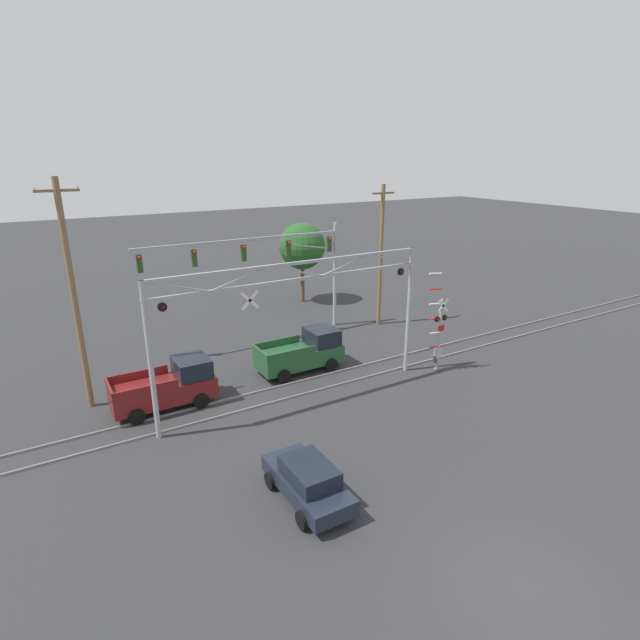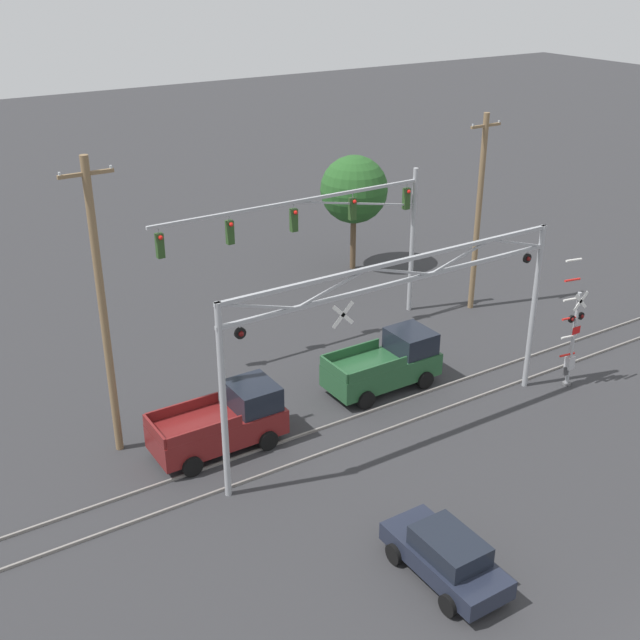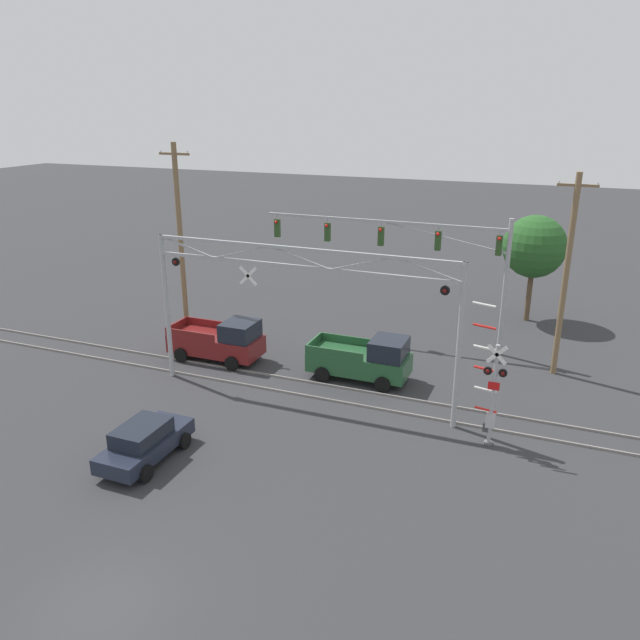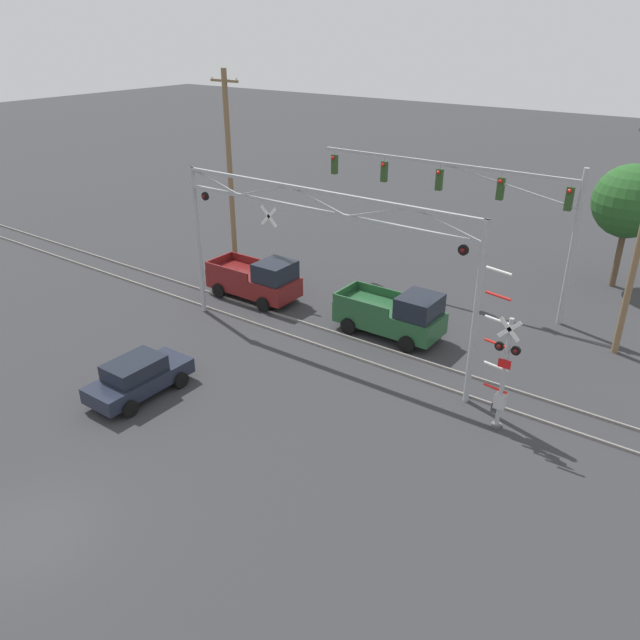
{
  "view_description": "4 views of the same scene",
  "coord_description": "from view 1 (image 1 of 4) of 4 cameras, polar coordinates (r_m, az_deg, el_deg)",
  "views": [
    {
      "loc": [
        -10.64,
        -6.49,
        11.79
      ],
      "look_at": [
        0.79,
        12.68,
        4.31
      ],
      "focal_mm": 28.0,
      "sensor_mm": 36.0,
      "label": 1
    },
    {
      "loc": [
        -16.19,
        -6.81,
        16.65
      ],
      "look_at": [
        -1.87,
        15.68,
        4.36
      ],
      "focal_mm": 45.0,
      "sensor_mm": 36.0,
      "label": 2
    },
    {
      "loc": [
        10.4,
        -10.06,
        12.8
      ],
      "look_at": [
        1.2,
        12.85,
        4.17
      ],
      "focal_mm": 35.0,
      "sensor_mm": 36.0,
      "label": 3
    },
    {
      "loc": [
        14.15,
        -5.91,
        12.94
      ],
      "look_at": [
        0.74,
        12.64,
        1.96
      ],
      "focal_mm": 35.0,
      "sensor_mm": 36.0,
      "label": 4
    }
  ],
  "objects": [
    {
      "name": "background_tree_beyond_span",
      "position": [
        40.8,
        -2.05,
        8.41
      ],
      "size": [
        3.76,
        3.76,
        6.54
      ],
      "color": "brown",
      "rests_on": "ground_plane"
    },
    {
      "name": "pickup_truck_following",
      "position": [
        25.53,
        -16.87,
        -7.23
      ],
      "size": [
        4.87,
        2.27,
        2.25
      ],
      "color": "maroon",
      "rests_on": "ground_plane"
    },
    {
      "name": "crossing_gantry",
      "position": [
        23.61,
        -2.65,
        1.82
      ],
      "size": [
        14.11,
        0.27,
        7.06
      ],
      "color": "#9EA0A5",
      "rests_on": "ground_plane"
    },
    {
      "name": "rail_track_near",
      "position": [
        25.71,
        -2.76,
        -8.68
      ],
      "size": [
        80.0,
        0.08,
        0.1
      ],
      "primitive_type": "cube",
      "color": "gray",
      "rests_on": "ground_plane"
    },
    {
      "name": "pickup_truck_lead",
      "position": [
        28.43,
        -1.88,
        -3.69
      ],
      "size": [
        4.88,
        2.27,
        2.25
      ],
      "color": "#23512D",
      "rests_on": "ground_plane"
    },
    {
      "name": "utility_pole_right",
      "position": [
        35.24,
        6.96,
        7.4
      ],
      "size": [
        1.8,
        0.28,
        9.86
      ],
      "color": "brown",
      "rests_on": "ground_plane"
    },
    {
      "name": "rail_track_far",
      "position": [
        26.85,
        -4.22,
        -7.46
      ],
      "size": [
        80.0,
        0.08,
        0.1
      ],
      "primitive_type": "cube",
      "color": "gray",
      "rests_on": "ground_plane"
    },
    {
      "name": "utility_pole_left",
      "position": [
        25.41,
        -26.3,
        2.44
      ],
      "size": [
        1.8,
        0.28,
        10.88
      ],
      "color": "brown",
      "rests_on": "ground_plane"
    },
    {
      "name": "traffic_signal_span",
      "position": [
        32.77,
        -4.49,
        7.04
      ],
      "size": [
        13.63,
        0.39,
        7.33
      ],
      "color": "#9EA0A5",
      "rests_on": "ground_plane"
    },
    {
      "name": "crossing_signal_mast",
      "position": [
        28.64,
        13.38,
        -1.71
      ],
      "size": [
        1.51,
        0.35,
        5.82
      ],
      "color": "#9EA0A5",
      "rests_on": "ground_plane"
    },
    {
      "name": "ground_plane",
      "position": [
        17.16,
        22.27,
        -26.58
      ],
      "size": [
        200.0,
        200.0,
        0.0
      ],
      "primitive_type": "plane",
      "color": "#303033"
    },
    {
      "name": "sedan_waiting",
      "position": [
        18.56,
        -1.39,
        -17.89
      ],
      "size": [
        1.97,
        4.07,
        1.53
      ],
      "color": "#1E2333",
      "rests_on": "ground_plane"
    }
  ]
}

